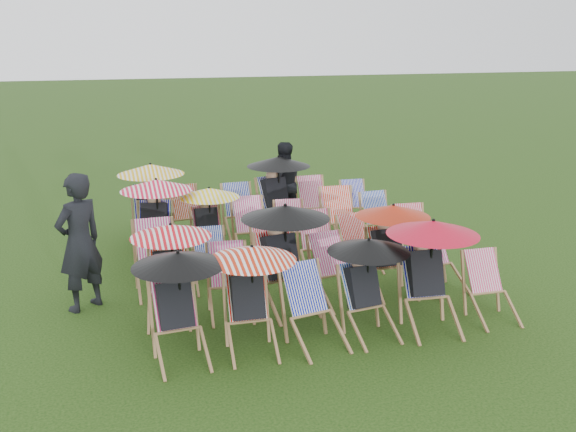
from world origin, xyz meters
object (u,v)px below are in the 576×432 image
object	(u,v)px
deckchair_29	(357,204)
person_left	(79,242)
deckchair_0	(178,305)
person_rear	(283,183)
deckchair_5	(491,288)

from	to	relation	value
deckchair_29	person_left	size ratio (longest dim) A/B	0.44
deckchair_0	person_rear	size ratio (longest dim) A/B	0.77
deckchair_29	person_left	world-z (taller)	person_left
deckchair_5	person_left	size ratio (longest dim) A/B	0.45
person_left	deckchair_5	bearing A→B (deg)	122.60
deckchair_0	deckchair_5	distance (m)	4.11
person_left	person_rear	bearing A→B (deg)	-177.11
person_left	person_rear	distance (m)	4.97
person_left	deckchair_29	bearing A→B (deg)	170.39
deckchair_5	deckchair_29	bearing A→B (deg)	92.22
deckchair_29	deckchair_5	bearing A→B (deg)	-84.92
deckchair_29	person_rear	bearing A→B (deg)	165.48
deckchair_0	person_left	bearing A→B (deg)	115.82
deckchair_5	person_rear	world-z (taller)	person_rear
deckchair_5	person_rear	bearing A→B (deg)	107.35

